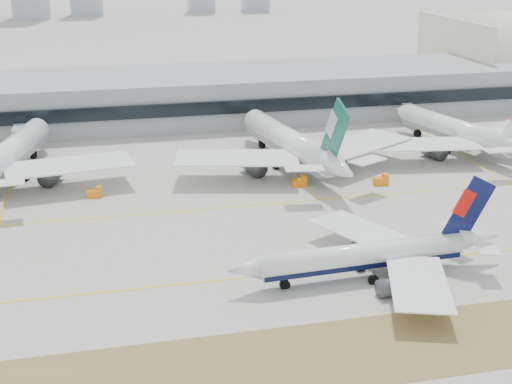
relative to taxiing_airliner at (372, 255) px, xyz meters
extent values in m
plane|color=#A9A69E|center=(-20.01, 9.69, -4.19)|extent=(3000.00, 3000.00, 0.00)
cube|color=brown|center=(-20.01, -22.31, -4.17)|extent=(360.00, 18.00, 0.06)
cube|color=yellow|center=(-20.01, 4.69, -4.16)|extent=(360.00, 0.45, 0.04)
cube|color=yellow|center=(-20.01, 39.69, -4.16)|extent=(360.00, 0.45, 0.04)
cylinder|color=white|center=(-1.90, -0.10, 0.32)|extent=(37.72, 6.09, 4.11)
cube|color=black|center=(-1.90, -0.10, -0.81)|extent=(36.94, 5.43, 1.85)
cone|color=white|center=(-23.51, -1.24, 0.32)|extent=(5.95, 4.40, 4.11)
cone|color=white|center=(21.02, 1.11, 0.84)|extent=(8.55, 4.54, 4.11)
cube|color=white|center=(2.33, 11.53, -0.29)|extent=(16.97, 22.27, 0.25)
cube|color=white|center=(19.18, 6.36, 1.14)|extent=(5.47, 6.68, 0.16)
cylinder|color=#3F4247|center=(0.43, 7.62, -2.55)|extent=(6.41, 3.41, 3.08)
cube|color=#3F4247|center=(0.43, 7.62, -1.32)|extent=(2.62, 0.45, 1.44)
cube|color=white|center=(3.54, -11.22, -0.29)|extent=(15.35, 22.16, 0.25)
cube|color=white|center=(19.74, -4.30, 1.14)|extent=(5.01, 6.50, 0.16)
cylinder|color=#3F4247|center=(1.23, -7.54, -2.55)|extent=(6.41, 3.41, 3.08)
cube|color=#3F4247|center=(1.23, -7.54, -1.32)|extent=(2.62, 0.45, 1.44)
cube|color=#0A1041|center=(18.42, 0.97, 6.56)|extent=(10.15, 0.91, 12.86)
cube|color=red|center=(17.37, 0.92, 7.95)|extent=(4.60, 0.69, 5.51)
cylinder|color=#3F4247|center=(-16.15, -0.85, -2.96)|extent=(0.49, 0.49, 2.46)
cylinder|color=black|center=(-16.15, -0.85, -3.48)|extent=(1.88, 0.82, 1.85)
cylinder|color=#3F4247|center=(-0.72, -2.71, -2.96)|extent=(0.49, 0.49, 2.46)
cylinder|color=black|center=(-0.72, -2.71, -3.48)|extent=(1.88, 0.82, 1.85)
cylinder|color=#3F4247|center=(-1.00, 2.62, -2.96)|extent=(0.49, 0.49, 2.46)
cylinder|color=black|center=(-1.00, 2.62, -3.48)|extent=(1.88, 0.82, 1.85)
cylinder|color=white|center=(-66.93, 71.58, 2.56)|extent=(17.12, 46.57, 6.14)
cube|color=slate|center=(-66.93, 71.58, 0.88)|extent=(16.00, 45.45, 2.77)
cone|color=white|center=(-60.50, 97.57, 2.56)|extent=(7.67, 8.37, 6.14)
cube|color=white|center=(-52.46, 60.97, 1.64)|extent=(31.11, 17.54, 0.37)
cube|color=white|center=(-65.53, 43.98, 3.79)|extent=(8.90, 5.12, 0.25)
cylinder|color=#3F4247|center=(-57.09, 65.28, -1.74)|extent=(6.33, 8.62, 4.61)
cube|color=#3F4247|center=(-57.09, 65.28, 0.11)|extent=(1.22, 3.24, 2.15)
cylinder|color=#3F4247|center=(-62.69, 88.71, -2.35)|extent=(0.74, 0.74, 3.69)
cylinder|color=black|center=(-62.69, 88.71, -3.12)|extent=(1.71, 2.94, 2.77)
cylinder|color=#3F4247|center=(-63.36, 69.36, -2.35)|extent=(0.74, 0.74, 3.69)
cylinder|color=black|center=(-63.36, 69.36, -3.12)|extent=(1.71, 2.94, 2.77)
cylinder|color=white|center=(3.08, 66.74, 2.67)|extent=(13.31, 47.58, 6.24)
cube|color=slate|center=(3.08, 66.74, 0.95)|extent=(12.24, 46.51, 2.81)
cone|color=white|center=(-1.03, 93.62, 2.67)|extent=(7.26, 8.07, 6.24)
cone|color=white|center=(7.45, 38.24, 3.45)|extent=(7.76, 11.31, 6.24)
cube|color=white|center=(20.79, 62.44, 1.73)|extent=(32.77, 27.10, 0.37)
cube|color=white|center=(15.17, 41.41, 3.92)|extent=(9.87, 8.02, 0.25)
cylinder|color=#3F4247|center=(14.76, 64.67, -1.70)|extent=(5.82, 8.48, 4.68)
cube|color=#3F4247|center=(14.76, 64.67, 0.17)|extent=(0.96, 3.31, 2.18)
cube|color=white|center=(-12.52, 57.34, 1.73)|extent=(32.31, 20.25, 0.37)
cube|color=white|center=(-0.87, 38.95, 3.92)|extent=(9.36, 5.94, 0.25)
cylinder|color=#3F4247|center=(-7.44, 61.27, -1.70)|extent=(5.82, 8.48, 4.68)
cube|color=#3F4247|center=(-7.44, 61.27, 0.17)|extent=(0.96, 3.31, 2.18)
cube|color=#13564C|center=(6.95, 41.47, 10.86)|extent=(2.53, 12.98, 16.74)
cube|color=#B9BBC3|center=(6.75, 42.77, 12.68)|extent=(1.57, 5.92, 7.16)
cylinder|color=#3F4247|center=(0.37, 84.46, -2.32)|extent=(0.75, 0.75, 3.74)
cylinder|color=black|center=(0.37, 84.46, -3.10)|extent=(1.50, 2.94, 2.81)
cylinder|color=#3F4247|center=(-0.73, 64.83, -2.32)|extent=(0.75, 0.75, 3.74)
cylinder|color=black|center=(-0.73, 64.83, -3.10)|extent=(1.50, 2.94, 2.81)
cylinder|color=#3F4247|center=(7.29, 66.05, -2.32)|extent=(0.75, 0.75, 3.74)
cylinder|color=black|center=(7.29, 66.05, -3.10)|extent=(1.50, 2.94, 2.81)
cylinder|color=white|center=(52.63, 69.59, 2.01)|extent=(15.34, 42.81, 5.64)
cube|color=slate|center=(52.63, 69.59, 0.46)|extent=(14.32, 41.78, 2.54)
cone|color=white|center=(46.95, 93.51, 2.01)|extent=(7.00, 7.64, 5.64)
cube|color=white|center=(68.90, 67.02, 1.17)|extent=(29.27, 25.80, 0.34)
cylinder|color=#3F4247|center=(63.31, 68.59, -1.94)|extent=(5.76, 7.89, 4.23)
cube|color=#3F4247|center=(63.31, 68.59, -0.24)|extent=(1.10, 2.98, 1.97)
cube|color=white|center=(39.25, 59.98, 1.17)|extent=(28.64, 16.34, 0.34)
cube|color=white|center=(51.10, 44.26, 3.14)|extent=(8.21, 4.77, 0.23)
cylinder|color=#3F4247|center=(43.54, 63.90, -1.94)|extent=(5.76, 7.89, 4.23)
cube|color=#3F4247|center=(43.54, 63.90, -0.24)|extent=(1.10, 2.98, 1.97)
cylinder|color=#3F4247|center=(48.89, 85.36, -2.50)|extent=(0.68, 0.68, 3.39)
cylinder|color=black|center=(48.89, 85.36, -3.21)|extent=(1.55, 2.70, 2.54)
cylinder|color=#3F4247|center=(49.34, 67.59, -2.50)|extent=(0.68, 0.68, 3.39)
cylinder|color=black|center=(49.34, 67.59, -3.21)|extent=(1.55, 2.70, 2.54)
cylinder|color=#3F4247|center=(56.47, 69.29, -2.50)|extent=(0.68, 0.68, 3.39)
cylinder|color=black|center=(56.47, 69.29, -3.21)|extent=(1.55, 2.70, 2.54)
cube|color=gray|center=(-20.01, 124.69, 3.31)|extent=(280.00, 42.00, 15.00)
cube|color=black|center=(-20.01, 103.19, 3.76)|extent=(280.00, 1.20, 4.00)
cube|color=beige|center=(89.99, 144.69, 9.91)|extent=(2.00, 57.00, 27.90)
cube|color=orange|center=(1.28, 49.91, -3.29)|extent=(3.50, 2.00, 1.80)
cube|color=orange|center=(2.48, 49.91, -2.09)|extent=(1.20, 1.80, 1.00)
cylinder|color=black|center=(0.08, 49.11, -3.84)|extent=(0.70, 0.30, 0.70)
cylinder|color=black|center=(0.08, 50.71, -3.84)|extent=(0.70, 0.30, 0.70)
cylinder|color=black|center=(2.48, 49.11, -3.84)|extent=(0.70, 0.30, 0.70)
cylinder|color=black|center=(2.48, 50.71, -3.84)|extent=(0.70, 0.30, 0.70)
cube|color=orange|center=(-47.15, 53.35, -3.29)|extent=(3.50, 2.00, 1.80)
cube|color=orange|center=(-45.95, 53.35, -2.09)|extent=(1.20, 1.80, 1.00)
cylinder|color=black|center=(-48.35, 52.55, -3.84)|extent=(0.70, 0.30, 0.70)
cylinder|color=black|center=(-48.35, 54.15, -3.84)|extent=(0.70, 0.30, 0.70)
cylinder|color=black|center=(-45.95, 52.55, -3.84)|extent=(0.70, 0.30, 0.70)
cylinder|color=black|center=(-45.95, 54.15, -3.84)|extent=(0.70, 0.30, 0.70)
cube|color=orange|center=(20.96, 46.48, -3.29)|extent=(3.50, 2.00, 1.80)
cube|color=orange|center=(22.16, 46.48, -2.09)|extent=(1.20, 1.80, 1.00)
cylinder|color=black|center=(19.76, 45.68, -3.84)|extent=(0.70, 0.30, 0.70)
cylinder|color=black|center=(19.76, 47.28, -3.84)|extent=(0.70, 0.30, 0.70)
cylinder|color=black|center=(22.16, 45.68, -3.84)|extent=(0.70, 0.30, 0.70)
cylinder|color=black|center=(22.16, 47.28, -3.84)|extent=(0.70, 0.30, 0.70)
camera|label=1|loc=(-45.75, -106.36, 52.54)|focal=50.00mm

